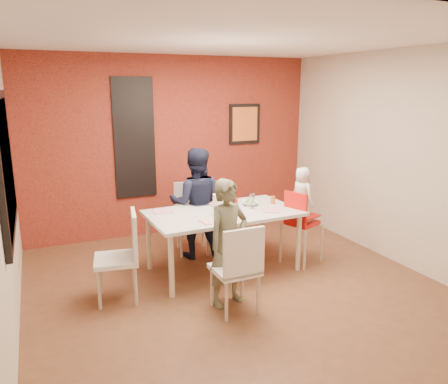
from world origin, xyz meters
name	(u,v)px	position (x,y,z in m)	size (l,w,h in m)	color
ground	(234,286)	(0.00, 0.00, 0.00)	(4.50, 4.50, 0.00)	brown
ceiling	(236,39)	(0.00, 0.00, 2.70)	(4.50, 4.50, 0.02)	white
wall_back	(173,146)	(0.00, 2.25, 1.35)	(4.50, 0.02, 2.70)	beige
wall_front	(389,233)	(0.00, -2.25, 1.35)	(4.50, 0.02, 2.70)	beige
wall_left	(3,190)	(-2.25, 0.00, 1.35)	(0.02, 4.50, 2.70)	beige
wall_right	(394,158)	(2.25, 0.00, 1.35)	(0.02, 4.50, 2.70)	beige
brick_accent_wall	(174,146)	(0.00, 2.23, 1.35)	(4.50, 0.02, 2.70)	maroon
picture_window_frame	(5,164)	(-2.22, 0.20, 1.55)	(0.05, 1.70, 1.30)	black
picture_window_pane	(7,164)	(-2.21, 0.20, 1.55)	(0.02, 1.55, 1.15)	black
glassblock_strip	(134,138)	(-0.60, 2.21, 1.50)	(0.55, 0.03, 1.70)	silver
glassblock_surround	(134,138)	(-0.60, 2.21, 1.50)	(0.60, 0.03, 1.76)	black
art_print_frame	(245,124)	(1.20, 2.21, 1.65)	(0.54, 0.03, 0.64)	black
art_print_canvas	(245,124)	(1.20, 2.19, 1.65)	(0.44, 0.01, 0.54)	orange
dining_table	(223,217)	(0.08, 0.50, 0.69)	(1.85, 1.08, 0.76)	silver
chair_near	(239,265)	(-0.22, -0.57, 0.52)	(0.44, 0.44, 0.93)	white
chair_far	(191,213)	(-0.05, 1.31, 0.53)	(0.52, 0.52, 0.95)	silver
chair_left	(124,252)	(-1.19, 0.21, 0.54)	(0.51, 0.51, 0.96)	white
high_chair	(300,220)	(1.05, 0.28, 0.58)	(0.52, 0.52, 0.97)	red
child_near	(228,243)	(-0.22, -0.32, 0.67)	(0.49, 0.32, 1.34)	brown
child_far	(196,203)	(-0.07, 1.07, 0.74)	(0.71, 0.56, 1.47)	black
toddler	(302,194)	(1.07, 0.30, 0.92)	(0.34, 0.22, 0.69)	silver
plate_near_left	(210,222)	(-0.23, 0.16, 0.76)	(0.20, 0.20, 0.01)	white
plate_far_mid	(219,205)	(0.14, 0.79, 0.76)	(0.21, 0.21, 0.01)	white
plate_near_right	(272,211)	(0.63, 0.28, 0.76)	(0.21, 0.21, 0.01)	white
plate_far_left	(163,211)	(-0.59, 0.79, 0.76)	(0.23, 0.23, 0.01)	white
salad_bowl_a	(229,210)	(0.12, 0.43, 0.78)	(0.23, 0.23, 0.06)	silver
salad_bowl_b	(250,203)	(0.51, 0.63, 0.78)	(0.20, 0.20, 0.05)	white
wine_bottle	(233,199)	(0.22, 0.53, 0.89)	(0.07, 0.07, 0.27)	black
wine_glass_a	(229,207)	(0.08, 0.33, 0.86)	(0.07, 0.07, 0.21)	white
wine_glass_b	(252,201)	(0.45, 0.47, 0.85)	(0.07, 0.07, 0.19)	silver
paper_towel_roll	(218,205)	(-0.05, 0.38, 0.88)	(0.11, 0.11, 0.25)	white
condiment_red	(236,205)	(0.22, 0.43, 0.83)	(0.04, 0.04, 0.16)	red
condiment_green	(236,204)	(0.26, 0.52, 0.83)	(0.04, 0.04, 0.14)	#326E24
condiment_brown	(232,204)	(0.22, 0.56, 0.82)	(0.03, 0.03, 0.13)	brown
sippy_cup	(273,200)	(0.81, 0.57, 0.81)	(0.06, 0.06, 0.10)	#D36017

